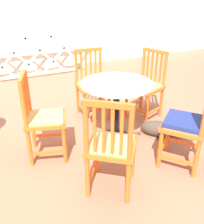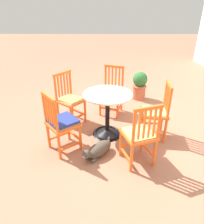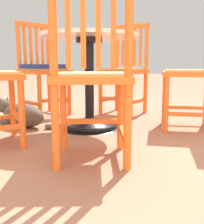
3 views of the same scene
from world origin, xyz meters
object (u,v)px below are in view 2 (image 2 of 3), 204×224
orange_chair_by_planter (156,112)px  orange_chair_tucked_in (70,100)px  orange_chair_at_corner (112,92)px  tabby_cat (98,150)px  orange_chair_facing_out (62,123)px  terracotta_planter (140,85)px  orange_chair_near_fence (140,135)px  cafe_table (107,119)px

orange_chair_by_planter → orange_chair_tucked_in: same height
orange_chair_at_corner → tabby_cat: size_ratio=1.38×
orange_chair_facing_out → tabby_cat: orange_chair_facing_out is taller
orange_chair_by_planter → tabby_cat: bearing=-60.0°
orange_chair_by_planter → terracotta_planter: bearing=-178.9°
orange_chair_near_fence → orange_chair_at_corner: size_ratio=1.00×
orange_chair_near_fence → cafe_table: bearing=-149.2°
orange_chair_by_planter → terracotta_planter: (-1.52, -0.03, -0.11)m
orange_chair_near_fence → orange_chair_by_planter: (-0.64, 0.35, 0.00)m
orange_chair_by_planter → orange_chair_tucked_in: bearing=-107.7°
cafe_table → orange_chair_facing_out: (0.41, -0.65, 0.16)m
orange_chair_at_corner → tabby_cat: orange_chair_at_corner is taller
terracotta_planter → orange_chair_tucked_in: bearing=-52.4°
orange_chair_near_fence → tabby_cat: bearing=-102.5°
orange_chair_at_corner → tabby_cat: (1.36, -0.24, -0.34)m
orange_chair_near_fence → terracotta_planter: orange_chair_near_fence is taller
cafe_table → tabby_cat: bearing=-14.4°
cafe_table → orange_chair_by_planter: 0.77m
cafe_table → orange_chair_by_planter: bearing=86.8°
tabby_cat → orange_chair_near_fence: bearing=77.5°
orange_chair_at_corner → orange_chair_tucked_in: size_ratio=1.00×
cafe_table → tabby_cat: size_ratio=1.15×
orange_chair_near_fence → tabby_cat: orange_chair_near_fence is taller
cafe_table → orange_chair_at_corner: bearing=173.4°
cafe_table → terracotta_planter: cafe_table is taller
cafe_table → tabby_cat: 0.61m
orange_chair_facing_out → orange_chair_tucked_in: same height
orange_chair_by_planter → orange_chair_at_corner: bearing=-141.5°
cafe_table → orange_chair_at_corner: 0.81m
orange_chair_facing_out → tabby_cat: 0.64m
orange_chair_facing_out → orange_chair_by_planter: bearing=104.7°
orange_chair_at_corner → orange_chair_tucked_in: 0.84m
orange_chair_near_fence → orange_chair_tucked_in: bearing=-135.7°
orange_chair_at_corner → orange_chair_tucked_in: bearing=-62.8°
orange_chair_at_corner → terracotta_planter: orange_chair_at_corner is taller
cafe_table → terracotta_planter: bearing=153.7°
tabby_cat → terracotta_planter: size_ratio=1.06×
orange_chair_at_corner → tabby_cat: 1.42m
orange_chair_at_corner → cafe_table: bearing=-6.6°
orange_chair_at_corner → terracotta_planter: size_ratio=1.47×
cafe_table → orange_chair_by_planter: (0.04, 0.76, 0.15)m
orange_chair_near_fence → terracotta_planter: (-2.16, 0.32, -0.11)m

